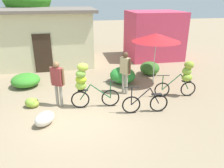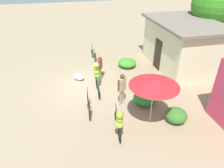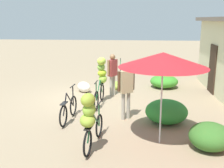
{
  "view_description": "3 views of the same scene",
  "coord_description": "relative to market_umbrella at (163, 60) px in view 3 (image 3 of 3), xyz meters",
  "views": [
    {
      "loc": [
        -0.17,
        -6.55,
        3.79
      ],
      "look_at": [
        1.27,
        0.81,
        0.78
      ],
      "focal_mm": 35.68,
      "sensor_mm": 36.0,
      "label": 1
    },
    {
      "loc": [
        10.15,
        -0.82,
        6.33
      ],
      "look_at": [
        1.17,
        1.31,
        0.78
      ],
      "focal_mm": 32.83,
      "sensor_mm": 36.0,
      "label": 2
    },
    {
      "loc": [
        9.89,
        1.9,
        3.02
      ],
      "look_at": [
        1.25,
        1.14,
        0.93
      ],
      "focal_mm": 43.47,
      "sensor_mm": 36.0,
      "label": 3
    }
  ],
  "objects": [
    {
      "name": "ground_plane",
      "position": [
        -3.55,
        -2.54,
        -2.09
      ],
      "size": [
        60.0,
        60.0,
        0.0
      ],
      "primitive_type": "plane",
      "color": "gray"
    },
    {
      "name": "hedge_bush_front_left",
      "position": [
        -5.7,
        0.65,
        -1.81
      ],
      "size": [
        1.24,
        1.24,
        0.57
      ],
      "primitive_type": "ellipsoid",
      "color": "#3A8C2A",
      "rests_on": "ground"
    },
    {
      "name": "hedge_bush_front_right",
      "position": [
        -1.39,
        0.3,
        -1.74
      ],
      "size": [
        1.17,
        1.25,
        0.7
      ],
      "primitive_type": "ellipsoid",
      "color": "#2B8931",
      "rests_on": "ground"
    },
    {
      "name": "hedge_bush_mid",
      "position": [
        0.25,
        1.15,
        -1.77
      ],
      "size": [
        0.98,
        0.99,
        0.66
      ],
      "primitive_type": "ellipsoid",
      "color": "#366D28",
      "rests_on": "ground"
    },
    {
      "name": "market_umbrella",
      "position": [
        0.0,
        0.0,
        0.0
      ],
      "size": [
        2.11,
        2.11,
        2.27
      ],
      "color": "beige",
      "rests_on": "ground"
    },
    {
      "name": "bicycle_leftmost",
      "position": [
        -7.4,
        -1.41,
        -1.75
      ],
      "size": [
        1.7,
        0.18,
        0.98
      ],
      "color": "black",
      "rests_on": "ground"
    },
    {
      "name": "bicycle_near_pile",
      "position": [
        -3.25,
        -1.88,
        -1.14
      ],
      "size": [
        1.74,
        0.42,
        1.67
      ],
      "color": "black",
      "rests_on": "ground"
    },
    {
      "name": "bicycle_center_loaded",
      "position": [
        -1.3,
        -2.63,
        -1.74
      ],
      "size": [
        1.6,
        0.19,
        0.99
      ],
      "color": "black",
      "rests_on": "ground"
    },
    {
      "name": "bicycle_by_shop",
      "position": [
        0.6,
        -1.65,
        -1.26
      ],
      "size": [
        1.67,
        0.44,
        1.45
      ],
      "color": "black",
      "rests_on": "ground"
    },
    {
      "name": "banana_pile_on_ground",
      "position": [
        -5.18,
        -1.41,
        -1.95
      ],
      "size": [
        0.6,
        0.69,
        0.35
      ],
      "color": "#89B63A",
      "rests_on": "ground"
    },
    {
      "name": "produce_sack",
      "position": [
        -4.62,
        -2.8,
        -1.87
      ],
      "size": [
        0.8,
        0.81,
        0.44
      ],
      "primitive_type": "ellipsoid",
      "rotation": [
        0.0,
        0.0,
        0.83
      ],
      "color": "silver",
      "rests_on": "ground"
    },
    {
      "name": "person_vendor",
      "position": [
        -4.2,
        -1.55,
        -1.06
      ],
      "size": [
        0.5,
        0.39,
        1.68
      ],
      "color": "gray",
      "rests_on": "ground"
    },
    {
      "name": "person_bystander",
      "position": [
        -1.59,
        -0.91,
        -1.02
      ],
      "size": [
        0.38,
        0.5,
        1.75
      ],
      "color": "gray",
      "rests_on": "ground"
    }
  ]
}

